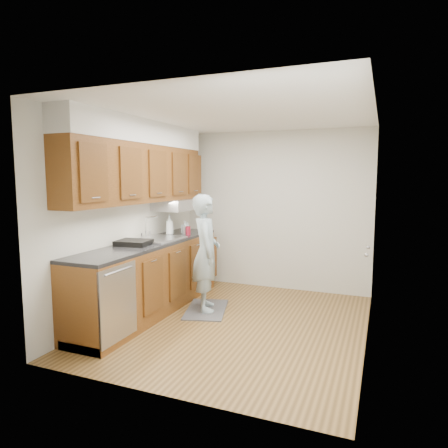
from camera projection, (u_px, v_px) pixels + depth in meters
name	position (u px, v px, depth m)	size (l,w,h in m)	color
floor	(236.00, 323.00, 4.88)	(3.50, 3.50, 0.00)	olive
ceiling	(237.00, 114.00, 4.59)	(3.50, 3.50, 0.00)	white
wall_left	(131.00, 217.00, 5.29)	(0.02, 3.50, 2.50)	beige
wall_right	(371.00, 228.00, 4.18)	(0.02, 3.50, 2.50)	beige
wall_back	(274.00, 211.00, 6.35)	(3.00, 0.02, 2.50)	beige
counter	(151.00, 275.00, 5.27)	(0.64, 2.80, 1.30)	brown
upper_cabinets	(142.00, 164.00, 5.19)	(0.47, 2.80, 1.21)	brown
closet_door	(370.00, 245.00, 4.48)	(0.02, 1.22, 2.05)	silver
floor_mat	(206.00, 309.00, 5.37)	(0.51, 0.87, 0.02)	#5F5F61
person	(206.00, 245.00, 5.27)	(0.62, 0.41, 1.75)	#99B0BA
soap_bottle_a	(170.00, 225.00, 5.80)	(0.11, 0.11, 0.29)	silver
soap_bottle_b	(185.00, 227.00, 6.01)	(0.08, 0.09, 0.19)	silver
soap_bottle_c	(187.00, 227.00, 6.16)	(0.12, 0.12, 0.15)	silver
soda_can	(188.00, 231.00, 5.81)	(0.07, 0.07, 0.13)	#B91F39
steel_can	(184.00, 231.00, 5.89)	(0.06, 0.06, 0.11)	#A5A5AA
dish_rack	(134.00, 243.00, 4.95)	(0.40, 0.33, 0.06)	black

